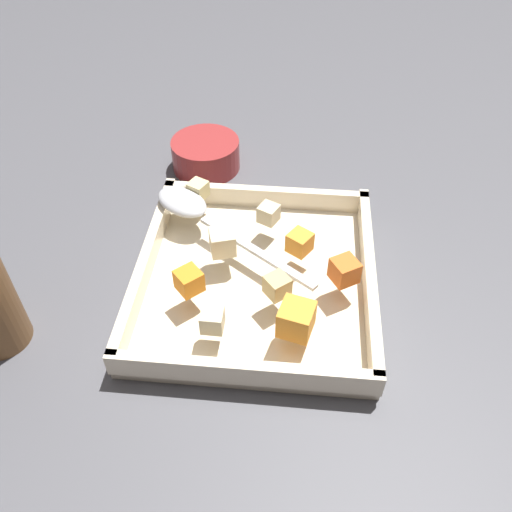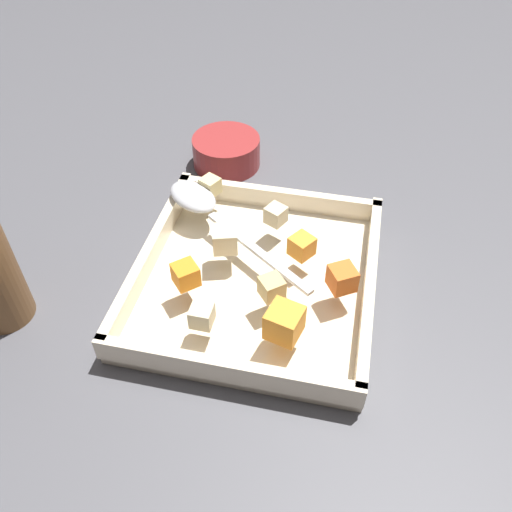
% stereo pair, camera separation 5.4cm
% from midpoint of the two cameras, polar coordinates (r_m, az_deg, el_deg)
% --- Properties ---
extents(ground_plane, '(4.00, 4.00, 0.00)m').
position_cam_midpoint_polar(ground_plane, '(0.66, 0.82, -2.91)').
color(ground_plane, '#4C4C51').
extents(baking_dish, '(0.30, 0.28, 0.04)m').
position_cam_midpoint_polar(baking_dish, '(0.65, 2.37, -2.70)').
color(baking_dish, beige).
rests_on(baking_dish, ground_plane).
extents(carrot_chunk_heap_top, '(0.04, 0.04, 0.03)m').
position_cam_midpoint_polar(carrot_chunk_heap_top, '(0.54, 5.88, -7.22)').
color(carrot_chunk_heap_top, orange).
rests_on(carrot_chunk_heap_top, baking_dish).
extents(carrot_chunk_near_left, '(0.04, 0.04, 0.03)m').
position_cam_midpoint_polar(carrot_chunk_near_left, '(0.60, 11.73, -2.46)').
color(carrot_chunk_near_left, orange).
rests_on(carrot_chunk_near_left, baking_dish).
extents(carrot_chunk_far_left, '(0.03, 0.03, 0.03)m').
position_cam_midpoint_polar(carrot_chunk_far_left, '(0.63, 7.34, 0.95)').
color(carrot_chunk_far_left, orange).
rests_on(carrot_chunk_far_left, baking_dish).
extents(carrot_chunk_front_center, '(0.04, 0.04, 0.03)m').
position_cam_midpoint_polar(carrot_chunk_front_center, '(0.59, -4.98, -2.11)').
color(carrot_chunk_front_center, orange).
rests_on(carrot_chunk_front_center, baking_dish).
extents(potato_chunk_under_handle, '(0.03, 0.03, 0.02)m').
position_cam_midpoint_polar(potato_chunk_under_handle, '(0.67, 4.42, 4.32)').
color(potato_chunk_under_handle, beige).
rests_on(potato_chunk_under_handle, baking_dish).
extents(potato_chunk_near_right, '(0.04, 0.04, 0.03)m').
position_cam_midpoint_polar(potato_chunk_near_right, '(0.63, -0.93, 1.71)').
color(potato_chunk_near_right, beige).
rests_on(potato_chunk_near_right, baking_dish).
extents(potato_chunk_near_spoon, '(0.03, 0.03, 0.02)m').
position_cam_midpoint_polar(potato_chunk_near_spoon, '(0.72, -2.77, 7.42)').
color(potato_chunk_near_spoon, '#E0CC89').
rests_on(potato_chunk_near_spoon, baking_dish).
extents(potato_chunk_heap_side, '(0.02, 0.02, 0.02)m').
position_cam_midpoint_polar(potato_chunk_heap_side, '(0.55, -3.06, -6.48)').
color(potato_chunk_heap_side, beige).
rests_on(potato_chunk_heap_side, baking_dish).
extents(potato_chunk_corner_se, '(0.03, 0.03, 0.02)m').
position_cam_midpoint_polar(potato_chunk_corner_se, '(0.58, 4.33, -3.49)').
color(potato_chunk_corner_se, tan).
rests_on(potato_chunk_corner_se, baking_dish).
extents(serving_spoon, '(0.17, 0.22, 0.02)m').
position_cam_midpoint_polar(serving_spoon, '(0.69, -3.87, 5.70)').
color(serving_spoon, silver).
rests_on(serving_spoon, baking_dish).
extents(small_prep_bowl, '(0.10, 0.10, 0.05)m').
position_cam_midpoint_polar(small_prep_bowl, '(0.84, -1.33, 11.01)').
color(small_prep_bowl, maroon).
rests_on(small_prep_bowl, ground_plane).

